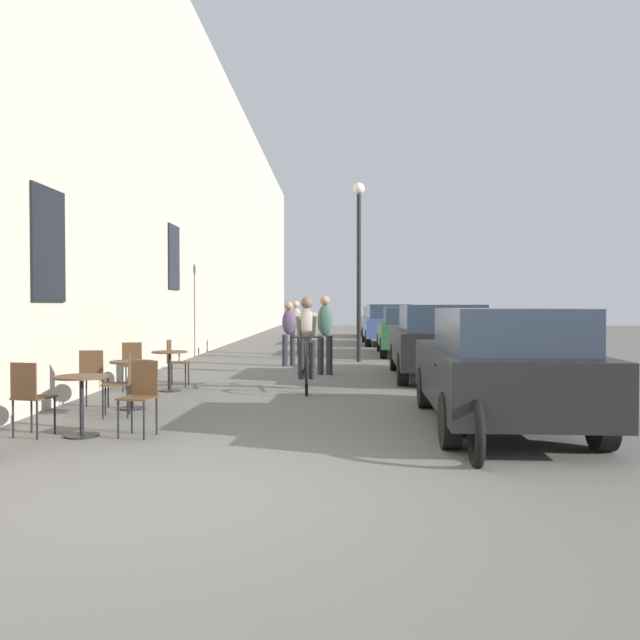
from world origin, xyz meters
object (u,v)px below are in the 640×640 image
pedestrian_far (306,325)px  cafe_chair_mid_toward_wall (122,380)px  parked_car_fifth (380,321)px  cafe_chair_near_toward_street (141,392)px  cafe_chair_far_toward_street (175,359)px  cafe_chair_far_toward_wall (133,363)px  cafe_table_far (169,362)px  cyclist_on_bicycle (307,346)px  pedestrian_near (325,330)px  pedestrian_mid (289,330)px  parked_car_second (438,340)px  parked_car_fourth (387,324)px  cafe_table_near (82,393)px  cafe_chair_near_toward_wall (30,394)px  parked_car_third (407,330)px  parked_motorcycle (467,411)px  street_lamp (359,248)px  pedestrian_furthest (296,324)px  cafe_table_mid (132,374)px  parked_car_nearest (500,366)px  cafe_chair_mid_toward_street (93,375)px

pedestrian_far → cafe_chair_mid_toward_wall: bearing=-101.9°
parked_car_fifth → cafe_chair_near_toward_street: bearing=-100.5°
cafe_chair_far_toward_street → cafe_chair_far_toward_wall: same height
cafe_table_far → cyclist_on_bicycle: size_ratio=0.41×
cafe_chair_mid_toward_wall → pedestrian_near: bearing=63.7°
cafe_chair_mid_toward_wall → cafe_chair_far_toward_street: (-0.11, 3.38, 0.00)m
cafe_chair_mid_toward_wall → pedestrian_mid: size_ratio=0.54×
parked_car_second → parked_car_fourth: (-0.14, 11.77, 0.01)m
cafe_chair_far_toward_street → cafe_table_near: bearing=-89.0°
cafe_chair_near_toward_wall → parked_car_third: bearing=65.4°
cafe_chair_near_toward_street → cafe_chair_near_toward_wall: 1.28m
pedestrian_near → pedestrian_mid: 2.26m
cafe_chair_near_toward_wall → pedestrian_mid: (2.39, 9.01, 0.41)m
parked_car_third → parked_motorcycle: 13.17m
street_lamp → parked_car_third: size_ratio=1.15×
cyclist_on_bicycle → pedestrian_furthest: 8.61m
pedestrian_furthest → street_lamp: 3.85m
cafe_chair_far_toward_wall → parked_car_second: size_ratio=0.20×
cafe_table_mid → cafe_chair_far_toward_wall: 2.05m
pedestrian_near → parked_car_second: 2.50m
cafe_chair_far_toward_wall → parked_car_third: parked_car_third is taller
pedestrian_near → parked_car_fifth: pedestrian_near is taller
cafe_table_far → parked_motorcycle: parked_motorcycle is taller
pedestrian_furthest → parked_car_second: 7.40m
parked_car_nearest → parked_car_third: size_ratio=1.02×
cafe_chair_far_toward_street → cafe_chair_far_toward_wall: 0.94m
cafe_table_far → pedestrian_furthest: bearing=78.7°
street_lamp → cafe_chair_far_toward_wall: bearing=-124.4°
cafe_table_far → parked_car_third: bearing=58.5°
cafe_chair_near_toward_street → pedestrian_far: 11.36m
cafe_chair_near_toward_street → pedestrian_far: (1.45, 11.26, 0.44)m
cafe_chair_near_toward_street → street_lamp: size_ratio=0.18×
pedestrian_far → cafe_chair_far_toward_wall: bearing=-110.7°
cafe_table_far → street_lamp: (3.64, 6.18, 2.59)m
cafe_chair_far_toward_street → pedestrian_furthest: (1.83, 8.09, 0.43)m
cafe_table_mid → street_lamp: street_lamp is taller
cyclist_on_bicycle → parked_car_fourth: bearing=79.5°
cafe_chair_mid_toward_street → parked_motorcycle: size_ratio=0.41×
cafe_chair_far_toward_street → parked_car_third: (5.30, 7.85, 0.26)m
cafe_chair_far_toward_street → parked_car_third: 9.48m
pedestrian_mid → pedestrian_furthest: bearing=90.8°
cafe_chair_near_toward_wall → cafe_chair_mid_toward_wall: 1.56m
cafe_chair_far_toward_street → pedestrian_far: bearing=71.4°
cafe_chair_near_toward_street → parked_motorcycle: size_ratio=0.41×
pedestrian_furthest → parked_car_fifth: 11.73m
parked_car_nearest → parked_motorcycle: (-0.66, -1.24, -0.38)m
cafe_table_mid → parked_car_third: size_ratio=0.17×
parked_car_third → cafe_chair_near_toward_wall: bearing=-114.6°
cyclist_on_bicycle → parked_car_fourth: (2.56, 13.79, 0.01)m
cafe_table_near → cafe_chair_mid_toward_wall: size_ratio=0.81×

